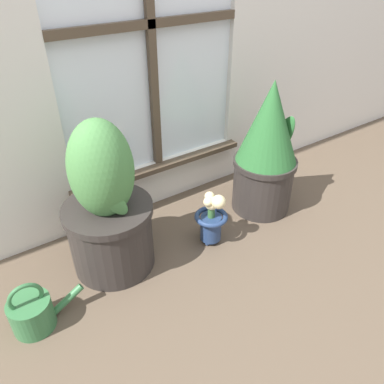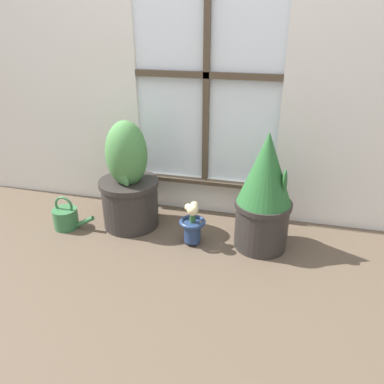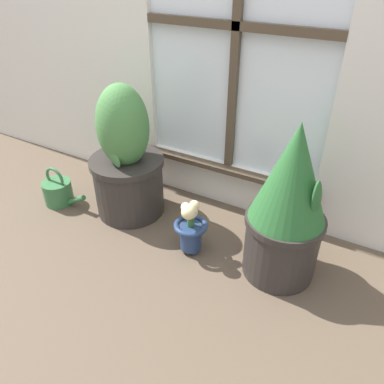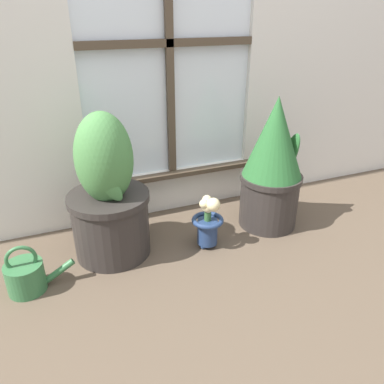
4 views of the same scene
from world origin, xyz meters
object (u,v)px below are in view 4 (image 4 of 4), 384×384
object	(u,v)px
potted_plant_left	(108,199)
watering_can	(26,276)
flower_vase	(208,221)
potted_plant_right	(272,165)

from	to	relation	value
potted_plant_left	watering_can	bearing A→B (deg)	-160.17
potted_plant_left	flower_vase	bearing A→B (deg)	-16.07
potted_plant_right	flower_vase	bearing A→B (deg)	-168.45
potted_plant_right	watering_can	bearing A→B (deg)	-175.65
potted_plant_left	flower_vase	xyz separation A→B (m)	(0.41, -0.12, -0.14)
potted_plant_right	potted_plant_left	bearing A→B (deg)	176.81
potted_plant_right	watering_can	size ratio (longest dim) A/B	2.50
flower_vase	potted_plant_left	bearing A→B (deg)	163.93
potted_plant_right	watering_can	world-z (taller)	potted_plant_right
flower_vase	watering_can	size ratio (longest dim) A/B	1.01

